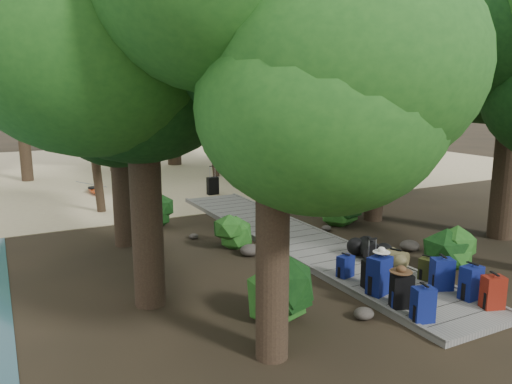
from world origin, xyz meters
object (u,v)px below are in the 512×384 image
suitcase_on_boardwalk (371,273)px  lone_suitcase_on_sand (213,186)px  backpack_right_b (471,281)px  sun_lounger (260,173)px  backpack_left_a (423,303)px  backpack_left_b (402,289)px  backpack_right_a (493,291)px  kayak (94,189)px  duffel_right_khaki (395,258)px  backpack_left_d (345,265)px  backpack_left_c (379,273)px  duffel_right_black (370,249)px  backpack_right_c (442,272)px  backpack_right_d (427,267)px

suitcase_on_boardwalk → lone_suitcase_on_sand: (0.96, 10.46, -0.04)m
backpack_right_b → sun_lounger: 14.06m
suitcase_on_boardwalk → backpack_left_a: bearing=-91.1°
backpack_left_b → backpack_right_a: (1.44, -0.80, -0.01)m
kayak → sun_lounger: size_ratio=1.61×
suitcase_on_boardwalk → lone_suitcase_on_sand: size_ratio=0.83×
duffel_right_khaki → sun_lounger: (2.78, 11.71, 0.05)m
backpack_right_a → lone_suitcase_on_sand: backpack_right_a is taller
backpack_left_a → backpack_right_b: backpack_right_b is taller
backpack_left_a → duffel_right_khaki: 2.83m
backpack_left_d → kayak: bearing=91.9°
backpack_left_c → lone_suitcase_on_sand: 10.85m
duffel_right_black → sun_lounger: 11.44m
backpack_left_d → backpack_right_c: (1.27, -1.44, 0.10)m
backpack_right_d → lone_suitcase_on_sand: 10.66m
backpack_left_c → backpack_right_c: 1.33m
duffel_right_khaki → kayak: (-4.48, 12.15, -0.11)m
backpack_right_d → suitcase_on_boardwalk: 1.35m
backpack_left_d → duffel_right_khaki: size_ratio=0.96×
backpack_right_d → kayak: (-4.48, 13.07, -0.19)m
backpack_left_c → backpack_right_a: size_ratio=1.24×
duffel_right_black → lone_suitcase_on_sand: bearing=116.6°
suitcase_on_boardwalk → backpack_right_c: bearing=-25.0°
backpack_right_a → backpack_left_c: bearing=151.7°
backpack_left_c → suitcase_on_boardwalk: backpack_left_c is taller
backpack_left_c → duffel_right_khaki: bearing=21.5°
backpack_right_d → duffel_right_black: (-0.20, 1.57, -0.03)m
backpack_left_c → backpack_right_b: 1.70m
backpack_right_b → kayak: 14.89m
backpack_left_d → sun_lounger: sun_lounger is taller
backpack_right_c → lone_suitcase_on_sand: size_ratio=1.03×
suitcase_on_boardwalk → backpack_left_b: bearing=-91.2°
backpack_left_a → backpack_right_b: bearing=24.3°
backpack_right_d → duffel_right_khaki: bearing=70.3°
backpack_left_c → backpack_right_c: size_ratio=1.18×
sun_lounger → backpack_left_a: bearing=-109.0°
backpack_left_b → backpack_left_c: size_ratio=0.84×
backpack_right_a → backpack_left_d: bearing=137.6°
backpack_left_b → lone_suitcase_on_sand: backpack_left_b is taller
sun_lounger → backpack_left_c: bearing=-110.0°
backpack_left_a → duffel_right_black: (1.38, 3.00, -0.11)m
backpack_right_a → backpack_right_d: bearing=106.9°
backpack_right_b → duffel_right_khaki: backpack_right_b is taller
duffel_right_black → suitcase_on_boardwalk: 1.79m
backpack_left_d → backpack_right_d: 1.69m
backpack_right_c → suitcase_on_boardwalk: bearing=170.1°
backpack_right_c → duffel_right_khaki: 1.49m
duffel_right_khaki → backpack_left_c: bearing=-166.3°
backpack_left_b → backpack_right_b: (1.44, -0.32, 0.01)m
backpack_left_a → lone_suitcase_on_sand: backpack_left_a is taller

